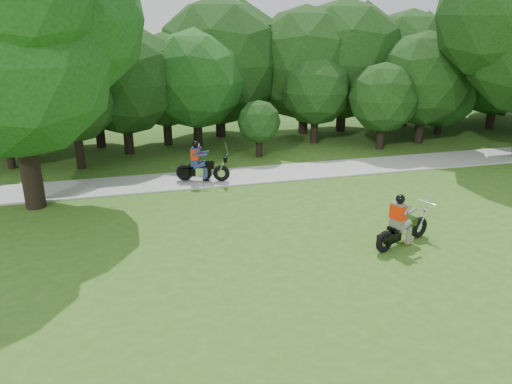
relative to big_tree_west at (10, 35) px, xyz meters
name	(u,v)px	position (x,y,z in m)	size (l,w,h in m)	color
ground	(400,255)	(10.54, -6.85, -5.76)	(100.00, 100.00, 0.00)	#355F1B
walkway	(305,171)	(10.54, 1.15, -5.73)	(60.00, 2.20, 0.06)	#ABABA5
tree_line	(281,68)	(11.44, 7.77, -2.13)	(39.60, 11.20, 7.82)	black
big_tree_west	(10,35)	(0.00, 0.00, 0.00)	(8.64, 6.56, 9.96)	black
chopper_motorcycle	(401,227)	(10.81, -6.28, -5.16)	(2.20, 1.24, 1.63)	black
touring_motorcycle	(199,167)	(5.99, 0.87, -5.10)	(2.11, 1.11, 1.65)	black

